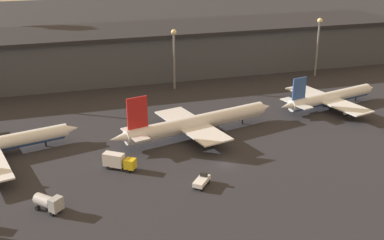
% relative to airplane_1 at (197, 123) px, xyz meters
% --- Properties ---
extents(ground, '(600.00, 600.00, 0.00)m').
position_rel_airplane_1_xyz_m(ground, '(1.38, -18.05, -3.33)').
color(ground, '#26262B').
extents(terminal_building, '(191.28, 31.26, 16.79)m').
position_rel_airplane_1_xyz_m(terminal_building, '(1.38, 61.02, 5.10)').
color(terminal_building, '#3D424C').
rests_on(terminal_building, ground).
extents(airplane_1, '(47.15, 27.23, 13.16)m').
position_rel_airplane_1_xyz_m(airplane_1, '(0.00, 0.00, 0.00)').
color(airplane_1, silver).
rests_on(airplane_1, ground).
extents(airplane_2, '(37.37, 29.75, 11.13)m').
position_rel_airplane_1_xyz_m(airplane_2, '(44.10, 8.43, -0.33)').
color(airplane_2, white).
rests_on(airplane_2, ground).
extents(service_vehicle_0, '(5.69, 5.84, 3.30)m').
position_rel_airplane_1_xyz_m(service_vehicle_0, '(-37.47, -26.55, -1.51)').
color(service_vehicle_0, '#9EA3A8').
rests_on(service_vehicle_0, ground).
extents(service_vehicle_1, '(4.82, 5.18, 2.47)m').
position_rel_airplane_1_xyz_m(service_vehicle_1, '(-6.94, -25.88, -2.18)').
color(service_vehicle_1, white).
rests_on(service_vehicle_1, ground).
extents(service_vehicle_3, '(7.25, 6.06, 3.65)m').
position_rel_airplane_1_xyz_m(service_vehicle_3, '(-22.31, -13.39, -1.31)').
color(service_vehicle_3, gold).
rests_on(service_vehicle_3, ground).
extents(lamp_post_1, '(1.80, 1.80, 19.92)m').
position_rel_airplane_1_xyz_m(lamp_post_1, '(4.54, 39.48, 9.73)').
color(lamp_post_1, slate).
rests_on(lamp_post_1, ground).
extents(lamp_post_2, '(1.80, 1.80, 20.91)m').
position_rel_airplane_1_xyz_m(lamp_post_2, '(57.36, 39.48, 10.29)').
color(lamp_post_2, slate).
rests_on(lamp_post_2, ground).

